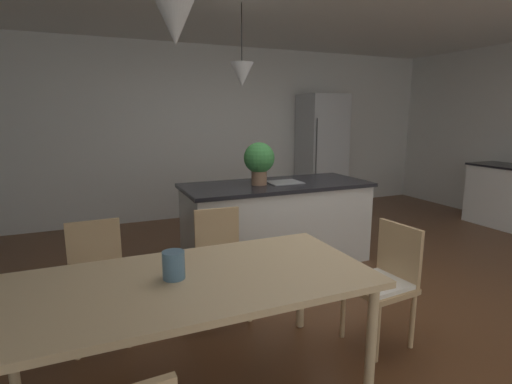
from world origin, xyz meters
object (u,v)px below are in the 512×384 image
chair_far_right (221,259)px  potted_plant_on_island (259,160)px  refrigerator (321,153)px  vase_on_dining_table (174,265)px  chair_kitchen_end (384,280)px  dining_table (189,288)px  chair_far_left (97,278)px  kitchen_island (276,222)px

chair_far_right → potted_plant_on_island: (0.72, 0.87, 0.69)m
refrigerator → vase_on_dining_table: 4.96m
chair_kitchen_end → potted_plant_on_island: (-0.23, 1.72, 0.69)m
refrigerator → dining_table: bearing=-131.1°
dining_table → vase_on_dining_table: size_ratio=13.24×
potted_plant_on_island → dining_table: bearing=-124.6°
dining_table → refrigerator: bearing=48.9°
chair_kitchen_end → dining_table: bearing=-179.8°
refrigerator → vase_on_dining_table: size_ratio=12.48×
chair_far_right → potted_plant_on_island: 1.32m
chair_far_right → refrigerator: refrigerator is taller
dining_table → chair_kitchen_end: 1.43m
dining_table → chair_far_right: size_ratio=2.41×
dining_table → chair_far_left: size_ratio=2.41×
chair_far_left → chair_kitchen_end: bearing=-24.4°
dining_table → chair_far_right: (0.47, 0.86, -0.20)m
kitchen_island → potted_plant_on_island: potted_plant_on_island is taller
chair_kitchen_end → chair_far_left: same height
refrigerator → kitchen_island: bearing=-132.8°
chair_kitchen_end → refrigerator: refrigerator is taller
chair_far_left → kitchen_island: size_ratio=0.42×
chair_far_left → potted_plant_on_island: potted_plant_on_island is taller
chair_far_right → chair_far_left: same height
dining_table → vase_on_dining_table: (-0.07, 0.04, 0.14)m
dining_table → chair_far_left: 1.00m
kitchen_island → refrigerator: size_ratio=1.04×
kitchen_island → chair_kitchen_end: bearing=-89.5°
chair_far_left → potted_plant_on_island: (1.67, 0.87, 0.69)m
kitchen_island → vase_on_dining_table: bearing=-131.1°
vase_on_dining_table → chair_far_right: bearing=56.5°
dining_table → refrigerator: refrigerator is taller
chair_far_left → vase_on_dining_table: 0.98m
chair_far_right → vase_on_dining_table: size_ratio=5.50×
chair_far_right → chair_kitchen_end: 1.28m
potted_plant_on_island → chair_kitchen_end: bearing=-82.5°
chair_kitchen_end → refrigerator: (1.82, 3.71, 0.51)m
dining_table → kitchen_island: 2.24m
refrigerator → chair_far_right: bearing=-134.1°
chair_far_right → chair_kitchen_end: same height
chair_kitchen_end → kitchen_island: (-0.02, 1.72, -0.01)m
refrigerator → potted_plant_on_island: size_ratio=4.36×
vase_on_dining_table → chair_kitchen_end: bearing=-1.2°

